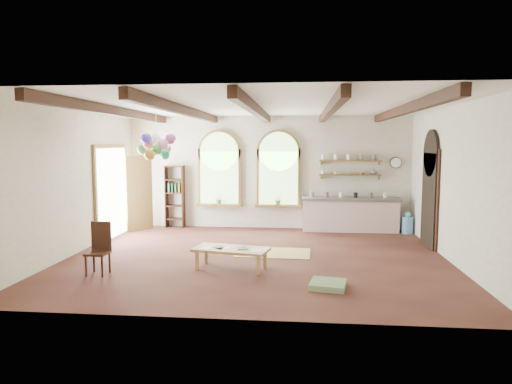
# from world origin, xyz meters

# --- Properties ---
(floor) EXTENTS (8.00, 8.00, 0.00)m
(floor) POSITION_xyz_m (0.00, 0.00, 0.00)
(floor) COLOR #532D22
(floor) RESTS_ON ground
(ceiling_beams) EXTENTS (6.20, 6.80, 0.18)m
(ceiling_beams) POSITION_xyz_m (0.00, 0.00, 3.10)
(ceiling_beams) COLOR #351910
(ceiling_beams) RESTS_ON ceiling
(window_left) EXTENTS (1.30, 0.28, 2.20)m
(window_left) POSITION_xyz_m (-1.40, 3.43, 1.63)
(window_left) COLOR brown
(window_left) RESTS_ON floor
(window_right) EXTENTS (1.30, 0.28, 2.20)m
(window_right) POSITION_xyz_m (0.30, 3.43, 1.63)
(window_right) COLOR brown
(window_right) RESTS_ON floor
(left_doorway) EXTENTS (0.10, 1.90, 2.50)m
(left_doorway) POSITION_xyz_m (-3.95, 1.80, 1.15)
(left_doorway) COLOR brown
(left_doorway) RESTS_ON floor
(right_doorway) EXTENTS (0.10, 1.30, 2.40)m
(right_doorway) POSITION_xyz_m (3.95, 1.50, 1.10)
(right_doorway) COLOR black
(right_doorway) RESTS_ON floor
(kitchen_counter) EXTENTS (2.68, 0.62, 0.94)m
(kitchen_counter) POSITION_xyz_m (2.30, 3.20, 0.48)
(kitchen_counter) COLOR beige
(kitchen_counter) RESTS_ON floor
(wall_shelf_lower) EXTENTS (1.70, 0.24, 0.04)m
(wall_shelf_lower) POSITION_xyz_m (2.30, 3.38, 1.55)
(wall_shelf_lower) COLOR brown
(wall_shelf_lower) RESTS_ON wall_back
(wall_shelf_upper) EXTENTS (1.70, 0.24, 0.04)m
(wall_shelf_upper) POSITION_xyz_m (2.30, 3.38, 1.95)
(wall_shelf_upper) COLOR brown
(wall_shelf_upper) RESTS_ON wall_back
(wall_clock) EXTENTS (0.32, 0.04, 0.32)m
(wall_clock) POSITION_xyz_m (3.55, 3.45, 1.90)
(wall_clock) COLOR black
(wall_clock) RESTS_ON wall_back
(bookshelf) EXTENTS (0.53, 0.32, 1.80)m
(bookshelf) POSITION_xyz_m (-2.70, 3.32, 0.90)
(bookshelf) COLOR #351910
(bookshelf) RESTS_ON floor
(coffee_table) EXTENTS (1.53, 0.92, 0.41)m
(coffee_table) POSITION_xyz_m (-0.40, -0.96, 0.36)
(coffee_table) COLOR tan
(coffee_table) RESTS_ON floor
(side_chair) EXTENTS (0.39, 0.39, 0.97)m
(side_chair) POSITION_xyz_m (-2.80, -1.56, 0.28)
(side_chair) COLOR #351910
(side_chair) RESTS_ON floor
(floor_mat) EXTENTS (1.66, 1.06, 0.02)m
(floor_mat) POSITION_xyz_m (0.34, 0.40, 0.01)
(floor_mat) COLOR tan
(floor_mat) RESTS_ON floor
(floor_cushion) EXTENTS (0.67, 0.67, 0.10)m
(floor_cushion) POSITION_xyz_m (1.40, -1.96, 0.05)
(floor_cushion) COLOR #708A5F
(floor_cushion) RESTS_ON floor
(water_jug_a) EXTENTS (0.30, 0.30, 0.57)m
(water_jug_a) POSITION_xyz_m (3.49, 3.20, 0.25)
(water_jug_a) COLOR #619BD0
(water_jug_a) RESTS_ON floor
(water_jug_b) EXTENTS (0.31, 0.31, 0.60)m
(water_jug_b) POSITION_xyz_m (3.82, 3.00, 0.26)
(water_jug_b) COLOR #619BD0
(water_jug_b) RESTS_ON floor
(balloon_cluster) EXTENTS (0.94, 0.94, 1.15)m
(balloon_cluster) POSITION_xyz_m (-2.40, 0.80, 2.35)
(balloon_cluster) COLOR white
(balloon_cluster) RESTS_ON floor
(table_book) EXTENTS (0.21, 0.26, 0.02)m
(table_book) POSITION_xyz_m (-0.71, -0.93, 0.42)
(table_book) COLOR olive
(table_book) RESTS_ON coffee_table
(tablet) EXTENTS (0.25, 0.31, 0.01)m
(tablet) POSITION_xyz_m (-0.19, -0.95, 0.42)
(tablet) COLOR black
(tablet) RESTS_ON coffee_table
(potted_plant_left) EXTENTS (0.27, 0.23, 0.30)m
(potted_plant_left) POSITION_xyz_m (-1.40, 3.32, 0.85)
(potted_plant_left) COLOR #598C4C
(potted_plant_left) RESTS_ON window_left
(potted_plant_right) EXTENTS (0.27, 0.23, 0.30)m
(potted_plant_right) POSITION_xyz_m (0.30, 3.32, 0.85)
(potted_plant_right) COLOR #598C4C
(potted_plant_right) RESTS_ON window_right
(shelf_cup_a) EXTENTS (0.12, 0.10, 0.10)m
(shelf_cup_a) POSITION_xyz_m (1.55, 3.38, 1.62)
(shelf_cup_a) COLOR white
(shelf_cup_a) RESTS_ON wall_shelf_lower
(shelf_cup_b) EXTENTS (0.10, 0.10, 0.09)m
(shelf_cup_b) POSITION_xyz_m (1.90, 3.38, 1.62)
(shelf_cup_b) COLOR beige
(shelf_cup_b) RESTS_ON wall_shelf_lower
(shelf_bowl_a) EXTENTS (0.22, 0.22, 0.05)m
(shelf_bowl_a) POSITION_xyz_m (2.25, 3.38, 1.60)
(shelf_bowl_a) COLOR beige
(shelf_bowl_a) RESTS_ON wall_shelf_lower
(shelf_bowl_b) EXTENTS (0.20, 0.20, 0.06)m
(shelf_bowl_b) POSITION_xyz_m (2.60, 3.38, 1.60)
(shelf_bowl_b) COLOR #8C664C
(shelf_bowl_b) RESTS_ON wall_shelf_lower
(shelf_vase) EXTENTS (0.18, 0.18, 0.19)m
(shelf_vase) POSITION_xyz_m (2.95, 3.38, 1.67)
(shelf_vase) COLOR slate
(shelf_vase) RESTS_ON wall_shelf_lower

